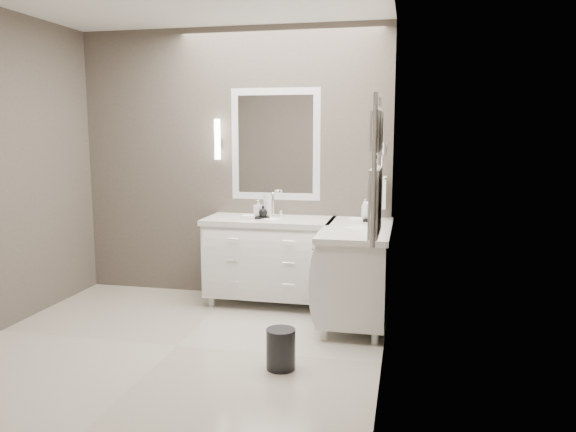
% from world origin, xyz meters
% --- Properties ---
extents(floor, '(3.20, 3.00, 0.01)m').
position_xyz_m(floor, '(0.00, 0.00, -0.01)').
color(floor, beige).
rests_on(floor, ground).
extents(wall_back, '(3.20, 0.01, 2.70)m').
position_xyz_m(wall_back, '(0.00, 1.50, 1.35)').
color(wall_back, '#504740').
rests_on(wall_back, floor).
extents(wall_front, '(3.20, 0.01, 2.70)m').
position_xyz_m(wall_front, '(0.00, -1.50, 1.35)').
color(wall_front, '#504740').
rests_on(wall_front, floor).
extents(wall_right, '(0.01, 3.00, 2.70)m').
position_xyz_m(wall_right, '(1.60, 0.00, 1.35)').
color(wall_right, '#504740').
rests_on(wall_right, floor).
extents(vanity_back, '(1.24, 0.59, 0.97)m').
position_xyz_m(vanity_back, '(0.45, 1.23, 0.49)').
color(vanity_back, white).
rests_on(vanity_back, floor).
extents(vanity_right, '(0.59, 1.24, 0.97)m').
position_xyz_m(vanity_right, '(1.33, 0.90, 0.49)').
color(vanity_right, white).
rests_on(vanity_right, floor).
extents(mirror_back, '(0.90, 0.02, 1.10)m').
position_xyz_m(mirror_back, '(0.45, 1.49, 1.55)').
color(mirror_back, white).
rests_on(mirror_back, wall_back).
extents(mirror_right, '(0.02, 0.90, 1.10)m').
position_xyz_m(mirror_right, '(1.59, 0.80, 1.55)').
color(mirror_right, white).
rests_on(mirror_right, wall_right).
extents(sconce_back, '(0.06, 0.06, 0.40)m').
position_xyz_m(sconce_back, '(-0.13, 1.43, 1.59)').
color(sconce_back, white).
rests_on(sconce_back, wall_back).
extents(sconce_right, '(0.06, 0.06, 0.40)m').
position_xyz_m(sconce_right, '(1.53, 0.22, 1.59)').
color(sconce_right, white).
rests_on(sconce_right, wall_right).
extents(towel_bar_corner, '(0.03, 0.22, 0.30)m').
position_xyz_m(towel_bar_corner, '(1.54, 1.36, 1.12)').
color(towel_bar_corner, white).
rests_on(towel_bar_corner, wall_right).
extents(towel_ladder, '(0.06, 0.58, 0.90)m').
position_xyz_m(towel_ladder, '(1.55, -0.40, 1.39)').
color(towel_ladder, white).
rests_on(towel_ladder, wall_right).
extents(waste_bin, '(0.21, 0.21, 0.29)m').
position_xyz_m(waste_bin, '(0.90, -0.25, 0.15)').
color(waste_bin, black).
rests_on(waste_bin, floor).
extents(amenity_tray_back, '(0.19, 0.17, 0.02)m').
position_xyz_m(amenity_tray_back, '(0.37, 1.20, 0.86)').
color(amenity_tray_back, black).
rests_on(amenity_tray_back, vanity_back).
extents(amenity_tray_right, '(0.12, 0.16, 0.02)m').
position_xyz_m(amenity_tray_right, '(1.36, 1.26, 0.86)').
color(amenity_tray_right, black).
rests_on(amenity_tray_right, vanity_right).
extents(water_bottle, '(0.10, 0.10, 0.23)m').
position_xyz_m(water_bottle, '(0.43, 1.25, 0.96)').
color(water_bottle, silver).
rests_on(water_bottle, vanity_back).
extents(soap_bottle_a, '(0.09, 0.09, 0.15)m').
position_xyz_m(soap_bottle_a, '(0.34, 1.22, 0.95)').
color(soap_bottle_a, white).
rests_on(soap_bottle_a, amenity_tray_back).
extents(soap_bottle_b, '(0.09, 0.09, 0.11)m').
position_xyz_m(soap_bottle_b, '(0.40, 1.17, 0.93)').
color(soap_bottle_b, black).
rests_on(soap_bottle_b, amenity_tray_back).
extents(soap_bottle_c, '(0.07, 0.07, 0.18)m').
position_xyz_m(soap_bottle_c, '(1.36, 1.26, 0.96)').
color(soap_bottle_c, white).
rests_on(soap_bottle_c, amenity_tray_right).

